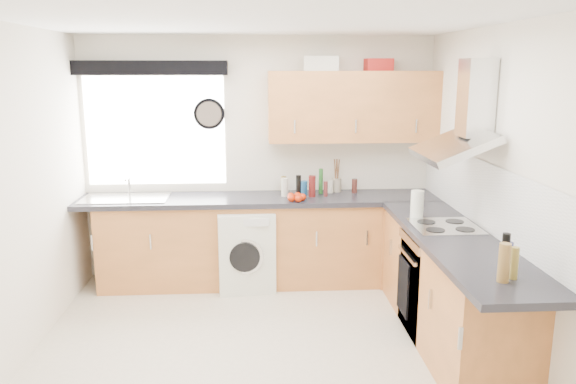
{
  "coord_description": "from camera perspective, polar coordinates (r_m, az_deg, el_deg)",
  "views": [
    {
      "loc": [
        -0.04,
        -4.01,
        2.18
      ],
      "look_at": [
        0.25,
        0.85,
        1.1
      ],
      "focal_mm": 35.0,
      "sensor_mm": 36.0,
      "label": 1
    }
  ],
  "objects": [
    {
      "name": "ground_plane",
      "position": [
        4.56,
        -2.6,
        -16.05
      ],
      "size": [
        3.6,
        3.6,
        0.0
      ],
      "primitive_type": "plane",
      "color": "beige"
    },
    {
      "name": "ceiling",
      "position": [
        4.02,
        -2.96,
        17.07
      ],
      "size": [
        3.6,
        3.6,
        0.02
      ],
      "primitive_type": "cube",
      "color": "white",
      "rests_on": "wall_back"
    },
    {
      "name": "wall_back",
      "position": [
        5.88,
        -2.99,
        3.39
      ],
      "size": [
        3.6,
        0.02,
        2.5
      ],
      "primitive_type": "cube",
      "color": "silver",
      "rests_on": "ground_plane"
    },
    {
      "name": "wall_front",
      "position": [
        2.39,
        -2.2,
        -10.31
      ],
      "size": [
        3.6,
        0.02,
        2.5
      ],
      "primitive_type": "cube",
      "color": "silver",
      "rests_on": "ground_plane"
    },
    {
      "name": "wall_left",
      "position": [
        4.47,
        -26.49,
        -0.81
      ],
      "size": [
        0.02,
        3.6,
        2.5
      ],
      "primitive_type": "cube",
      "color": "silver",
      "rests_on": "ground_plane"
    },
    {
      "name": "wall_right",
      "position": [
        4.51,
        20.77,
        -0.21
      ],
      "size": [
        0.02,
        3.6,
        2.5
      ],
      "primitive_type": "cube",
      "color": "silver",
      "rests_on": "ground_plane"
    },
    {
      "name": "window",
      "position": [
        5.92,
        -13.3,
        6.07
      ],
      "size": [
        1.4,
        0.02,
        1.1
      ],
      "primitive_type": "cube",
      "color": "silver",
      "rests_on": "wall_back"
    },
    {
      "name": "window_blind",
      "position": [
        5.8,
        -13.77,
        12.16
      ],
      "size": [
        1.5,
        0.18,
        0.14
      ],
      "primitive_type": "cube",
      "color": "black",
      "rests_on": "wall_back"
    },
    {
      "name": "splashback",
      "position": [
        4.79,
        19.15,
        -0.25
      ],
      "size": [
        0.01,
        3.0,
        0.54
      ],
      "primitive_type": "cube",
      "color": "white",
      "rests_on": "wall_right"
    },
    {
      "name": "base_cab_back",
      "position": [
        5.79,
        -3.87,
        -5.12
      ],
      "size": [
        3.0,
        0.58,
        0.86
      ],
      "primitive_type": "cube",
      "color": "#A46230",
      "rests_on": "ground_plane"
    },
    {
      "name": "base_cab_corner",
      "position": [
        5.98,
        11.7,
        -4.77
      ],
      "size": [
        0.6,
        0.6,
        0.86
      ],
      "primitive_type": "cube",
      "color": "#A46230",
      "rests_on": "ground_plane"
    },
    {
      "name": "base_cab_right",
      "position": [
        4.77,
        16.04,
        -9.52
      ],
      "size": [
        0.58,
        2.1,
        0.86
      ],
      "primitive_type": "cube",
      "color": "#A46230",
      "rests_on": "ground_plane"
    },
    {
      "name": "worktop_back",
      "position": [
        5.66,
        -2.92,
        -0.74
      ],
      "size": [
        3.6,
        0.62,
        0.05
      ],
      "primitive_type": "cube",
      "color": "black",
      "rests_on": "base_cab_back"
    },
    {
      "name": "worktop_right",
      "position": [
        4.48,
        16.9,
        -4.82
      ],
      "size": [
        0.62,
        2.42,
        0.05
      ],
      "primitive_type": "cube",
      "color": "black",
      "rests_on": "base_cab_right"
    },
    {
      "name": "sink",
      "position": [
        5.79,
        -16.22,
        -0.26
      ],
      "size": [
        0.84,
        0.46,
        0.1
      ],
      "primitive_type": null,
      "color": "silver",
      "rests_on": "worktop_back"
    },
    {
      "name": "oven",
      "position": [
        4.9,
        15.35,
        -8.94
      ],
      "size": [
        0.56,
        0.58,
        0.85
      ],
      "primitive_type": "cube",
      "color": "black",
      "rests_on": "ground_plane"
    },
    {
      "name": "hob_plate",
      "position": [
        4.75,
        15.69,
        -3.4
      ],
      "size": [
        0.52,
        0.52,
        0.01
      ],
      "primitive_type": "cube",
      "color": "silver",
      "rests_on": "worktop_right"
    },
    {
      "name": "extractor_hood",
      "position": [
        4.63,
        17.49,
        6.86
      ],
      "size": [
        0.52,
        0.78,
        0.66
      ],
      "primitive_type": null,
      "color": "silver",
      "rests_on": "wall_right"
    },
    {
      "name": "upper_cabinets",
      "position": [
        5.73,
        6.61,
        8.63
      ],
      "size": [
        1.7,
        0.35,
        0.7
      ],
      "primitive_type": "cube",
      "color": "#A46230",
      "rests_on": "wall_back"
    },
    {
      "name": "washing_machine",
      "position": [
        5.69,
        -4.38,
        -5.71
      ],
      "size": [
        0.61,
        0.59,
        0.81
      ],
      "primitive_type": "cube",
      "rotation": [
        0.0,
        0.0,
        0.11
      ],
      "color": "silver",
      "rests_on": "ground_plane"
    },
    {
      "name": "wall_clock",
      "position": [
        5.8,
        -8.03,
        7.85
      ],
      "size": [
        0.31,
        0.04,
        0.31
      ],
      "primitive_type": "cylinder",
      "rotation": [
        1.57,
        0.0,
        0.0
      ],
      "color": "black",
      "rests_on": "wall_back"
    },
    {
      "name": "casserole",
      "position": [
        5.77,
        3.43,
        12.9
      ],
      "size": [
        0.38,
        0.3,
        0.14
      ],
      "primitive_type": "cube",
      "rotation": [
        0.0,
        0.0,
        -0.14
      ],
      "color": "silver",
      "rests_on": "upper_cabinets"
    },
    {
      "name": "storage_box",
      "position": [
        5.86,
        9.15,
        12.65
      ],
      "size": [
        0.27,
        0.23,
        0.12
      ],
      "primitive_type": "cube",
      "rotation": [
        0.0,
        0.0,
        0.04
      ],
      "color": "#AB1E19",
      "rests_on": "upper_cabinets"
    },
    {
      "name": "utensil_pot",
      "position": [
        5.89,
        4.94,
        0.72
      ],
      "size": [
        0.11,
        0.11,
        0.14
      ],
      "primitive_type": "cylinder",
      "rotation": [
        0.0,
        0.0,
        -0.13
      ],
      "color": "gray",
      "rests_on": "worktop_back"
    },
    {
      "name": "kitchen_roll",
      "position": [
        4.95,
        12.98,
        -1.23
      ],
      "size": [
        0.11,
        0.11,
        0.24
      ],
      "primitive_type": "cylinder",
      "rotation": [
        0.0,
        0.0,
        -0.01
      ],
      "color": "silver",
      "rests_on": "worktop_right"
    },
    {
      "name": "tomato_cluster",
      "position": [
        5.46,
        0.83,
        -0.53
      ],
      "size": [
        0.17,
        0.17,
        0.07
      ],
      "primitive_type": null,
      "rotation": [
        0.0,
        0.0,
        0.01
      ],
      "color": "#A11E05",
      "rests_on": "worktop_back"
    },
    {
      "name": "jar_0",
      "position": [
        5.85,
        6.77,
        0.63
      ],
      "size": [
        0.06,
        0.06,
        0.15
      ],
      "primitive_type": "cylinder",
      "color": "#431D18",
      "rests_on": "worktop_back"
    },
    {
      "name": "jar_1",
      "position": [
        5.67,
        3.85,
        0.33
      ],
      "size": [
        0.04,
        0.04,
        0.15
      ],
      "primitive_type": "cylinder",
      "color": "#531F1D",
      "rests_on": "worktop_back"
    },
    {
      "name": "jar_2",
      "position": [
        5.78,
        3.35,
        1.1
      ],
      "size": [
        0.04,
        0.04,
        0.26
      ],
      "primitive_type": "cylinder",
      "color": "#1F531D",
      "rests_on": "worktop_back"
    },
    {
      "name": "jar_3",
      "position": [
        5.63,
        2.46,
        0.59
      ],
      "size": [
        0.07,
        0.07,
        0.22
      ],
      "primitive_type": "cylinder",
      "color": "#521211",
      "rests_on": "worktop_back"
    },
    {
      "name": "jar_4",
      "position": [
        5.82,
        -0.45,
        0.77
      ],
      "size": [
        0.06,
        0.06,
        0.17
      ],
      "primitive_type": "cylinder",
      "color": "olive",
      "rests_on": "worktop_back"
    },
    {
      "name": "jar_5",
      "position": [
        5.84,
        4.29,
        0.57
      ],
      "size": [
        0.07,
        0.07,
        0.13
      ],
      "primitive_type": "cylinder",
      "color": "#BAB39E",
      "rests_on": "worktop_back"
    },
    {
      "name": "jar_6",
      "position": [
        5.75,
        1.61,
        0.44
      ],
      "size": [
        0.08,
        0.08,
        0.14
      ],
      "primitive_type": "cylinder",
      "color": "#1B5283",
      "rests_on": "worktop_back"
    },
    {
      "name": "jar_7",
      "position": [
        5.55,
        1.07,
        0.52
      ],
      "size": [
        0.05,
        0.05,
        0.23
      ],
      "primitive_type": "cylinder",
      "color": "black",
      "rests_on": "worktop_back"
    },
    {
      "name": "jar_8",
      "position": [
        5.65,
        -0.34,
        0.49
      ],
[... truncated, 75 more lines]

